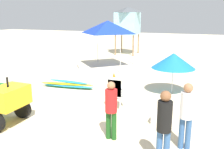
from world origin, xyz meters
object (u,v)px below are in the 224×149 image
Objects in this scene: stacked_plastic_chairs at (116,90)px; beach_umbrella_left at (173,61)px; surfboard_pile at (68,85)px; popup_canopy at (108,27)px; lifeguard_near_center at (186,112)px; lifeguard_tower at (127,21)px; traffic_cone_near at (114,78)px; cooler_box at (161,118)px; lifeguard_near_left at (111,107)px; lifeguard_near_right at (164,124)px.

stacked_plastic_chairs is 3.15m from beach_umbrella_left.
popup_canopy reaches higher than surfboard_pile.
surfboard_pile is 5.63m from popup_canopy.
lifeguard_tower is at bearing 113.96° from lifeguard_near_center.
lifeguard_tower reaches higher than lifeguard_near_center.
beach_umbrella_left is at bearing -40.66° from popup_canopy.
beach_umbrella_left is 3.55× the size of traffic_cone_near.
cooler_box is at bearing -56.33° from popup_canopy.
lifeguard_tower is (-4.37, 14.32, 1.91)m from lifeguard_near_left.
lifeguard_near_left is 0.41× the size of lifeguard_tower.
surfboard_pile is 1.50× the size of lifeguard_near_right.
traffic_cone_near is (1.67, 1.60, 0.10)m from surfboard_pile.
cooler_box reaches higher than surfboard_pile.
stacked_plastic_chairs is 2.33× the size of traffic_cone_near.
surfboard_pile is at bearing 139.99° from lifeguard_near_right.
lifeguard_near_center is 0.93× the size of beach_umbrella_left.
surfboard_pile is 4.91× the size of cooler_box.
cooler_box is at bearing 101.92° from lifeguard_near_right.
lifeguard_near_left is 0.55× the size of popup_canopy.
lifeguard_near_right is (-0.37, -0.93, 0.03)m from lifeguard_near_center.
popup_canopy is (-3.14, 6.68, 1.85)m from stacked_plastic_chairs.
stacked_plastic_chairs is 0.70× the size of lifeguard_near_center.
beach_umbrella_left is (-0.98, 4.47, 0.44)m from lifeguard_near_center.
traffic_cone_near is (-2.91, 0.55, -1.17)m from beach_umbrella_left.
lifeguard_near_right is at bearing -40.01° from surfboard_pile.
cooler_box is (4.88, -7.33, -2.36)m from popup_canopy.
surfboard_pile is at bearing 148.40° from lifeguard_near_center.
traffic_cone_near is (1.81, -3.50, -2.29)m from popup_canopy.
cooler_box is at bearing -87.21° from beach_umbrella_left.
lifeguard_tower is at bearing 95.74° from popup_canopy.
cooler_box is (-0.82, 1.19, -0.79)m from lifeguard_near_center.
lifeguard_near_left reaches higher than stacked_plastic_chairs.
lifeguard_near_left reaches higher than traffic_cone_near.
stacked_plastic_chairs is 0.41× the size of popup_canopy.
stacked_plastic_chairs is at bearing -27.86° from surfboard_pile.
traffic_cone_near is at bearing 127.77° from lifeguard_near_center.
lifeguard_near_right reaches higher than beach_umbrella_left.
traffic_cone_near is (-3.89, 5.02, -0.73)m from lifeguard_near_center.
popup_canopy is 0.75× the size of lifeguard_tower.
lifeguard_near_right is 10.96m from popup_canopy.
stacked_plastic_chairs is 3.54m from lifeguard_near_right.
lifeguard_near_left is at bearing -69.15° from traffic_cone_near.
lifeguard_near_center is 3.32× the size of traffic_cone_near.
beach_umbrella_left is 3.18m from traffic_cone_near.
lifeguard_tower is 2.16× the size of beach_umbrella_left.
lifeguard_near_left is 5.65m from traffic_cone_near.
lifeguard_tower reaches higher than lifeguard_near_right.
popup_canopy is at bearing 91.61° from surfboard_pile.
popup_canopy is at bearing 123.67° from cooler_box.
stacked_plastic_chairs is at bearing 128.32° from lifeguard_near_right.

